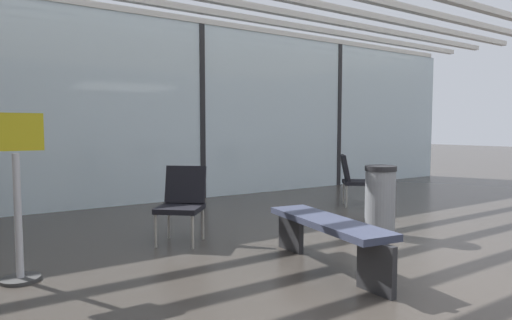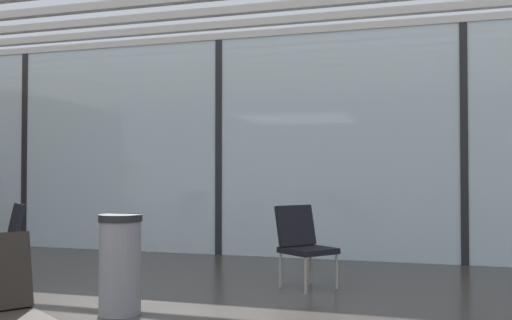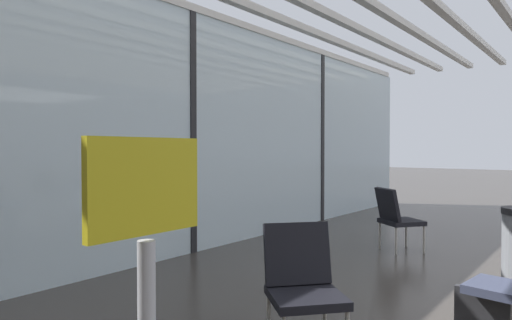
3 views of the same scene
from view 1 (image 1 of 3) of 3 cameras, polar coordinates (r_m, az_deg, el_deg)
ground_plane at (r=4.34m, az=25.36°, el=-13.74°), size 60.00×60.00×0.00m
glass_curtain_wall at (r=8.16m, az=-7.27°, el=6.35°), size 14.00×0.08×3.25m
window_mullion_1 at (r=8.16m, az=-7.27°, el=6.35°), size 0.10×0.12×3.25m
window_mullion_2 at (r=10.18m, az=10.87°, el=5.86°), size 0.10×0.12×3.25m
parked_airplane at (r=12.63m, az=-15.17°, el=7.59°), size 11.55×4.20×4.20m
lounge_chair_1 at (r=5.04m, az=-9.79°, el=-5.17°), size 0.71×0.71×0.87m
lounge_chair_2 at (r=7.47m, az=12.74°, el=-2.20°), size 0.71×0.70×0.87m
waiting_bench at (r=4.09m, az=9.47°, el=-9.21°), size 0.59×1.69×0.47m
trash_bin at (r=5.45m, az=16.20°, el=-5.22°), size 0.38×0.38×0.86m
info_sign at (r=4.17m, az=-29.18°, el=-5.01°), size 0.44×0.32×1.44m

